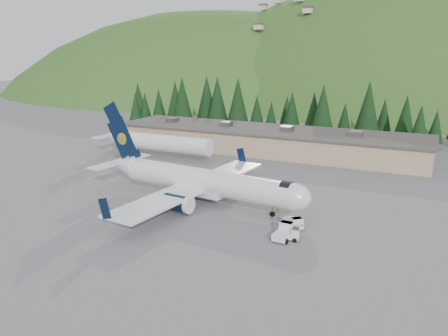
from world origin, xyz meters
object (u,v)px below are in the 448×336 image
baggage_tug_b (294,223)px  ramp_worker (278,206)px  baggage_tug_c (284,232)px  terminal_building (266,140)px  airliner (200,181)px  baggage_tug_a (290,234)px  second_airliner (153,141)px

baggage_tug_b → ramp_worker: ramp_worker is taller
baggage_tug_c → ramp_worker: (-3.63, 8.23, 0.15)m
baggage_tug_c → terminal_building: size_ratio=0.05×
airliner → baggage_tug_b: airliner is taller
baggage_tug_c → ramp_worker: size_ratio=1.81×
baggage_tug_a → baggage_tug_c: size_ratio=0.85×
airliner → second_airliner: airliner is taller
baggage_tug_a → ramp_worker: bearing=107.5°
second_airliner → ramp_worker: second_airliner is taller
baggage_tug_a → baggage_tug_c: baggage_tug_c is taller
baggage_tug_a → terminal_building: terminal_building is taller
second_airliner → baggage_tug_b: size_ratio=8.37×
baggage_tug_c → baggage_tug_a: bearing=-90.2°
airliner → second_airliner: 32.40m
baggage_tug_c → ramp_worker: ramp_worker is taller
baggage_tug_a → terminal_building: 49.65m
second_airliner → baggage_tug_a: (40.19, -29.28, -2.67)m
baggage_tug_a → baggage_tug_b: baggage_tug_b is taller
airliner → baggage_tug_b: (15.68, -3.81, -2.45)m
baggage_tug_a → ramp_worker: ramp_worker is taller
airliner → ramp_worker: size_ratio=18.97×
ramp_worker → terminal_building: bearing=-74.7°
second_airliner → terminal_building: (19.91, 16.00, -0.70)m
baggage_tug_a → ramp_worker: 9.37m
airliner → ramp_worker: airliner is taller
baggage_tug_a → baggage_tug_b: bearing=89.5°
baggage_tug_a → terminal_building: (-20.27, 45.28, 1.97)m
baggage_tug_b → second_airliner: bearing=-167.9°
baggage_tug_b → airliner: bearing=-148.6°
airliner → ramp_worker: bearing=9.7°
baggage_tug_b → terminal_building: bearing=160.3°
airliner → terminal_building: (-3.96, 37.90, -0.56)m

